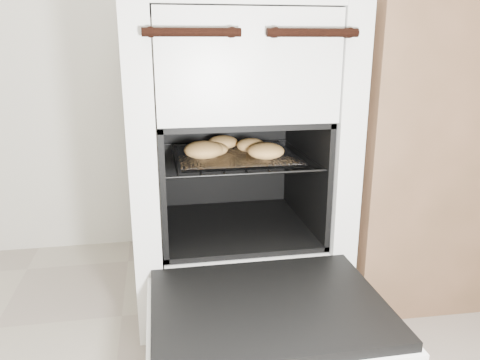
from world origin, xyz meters
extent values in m
cube|color=silver|center=(0.00, 1.20, 0.44)|extent=(0.57, 0.61, 0.87)
cylinder|color=black|center=(-0.13, 0.88, 0.76)|extent=(0.21, 0.02, 0.02)
cylinder|color=black|center=(0.14, 0.88, 0.76)|extent=(0.21, 0.02, 0.02)
cube|color=black|center=(0.00, 0.71, 0.20)|extent=(0.49, 0.38, 0.02)
cube|color=silver|center=(0.00, 0.71, 0.18)|extent=(0.51, 0.40, 0.02)
cylinder|color=black|center=(-0.20, 1.12, 0.43)|extent=(0.01, 0.40, 0.01)
cylinder|color=black|center=(0.21, 1.12, 0.43)|extent=(0.01, 0.40, 0.01)
cylinder|color=black|center=(0.00, 0.93, 0.43)|extent=(0.41, 0.01, 0.01)
cylinder|color=black|center=(0.00, 1.31, 0.43)|extent=(0.41, 0.01, 0.01)
cylinder|color=black|center=(-0.17, 1.12, 0.43)|extent=(0.01, 0.38, 0.01)
cylinder|color=black|center=(-0.11, 1.12, 0.43)|extent=(0.01, 0.38, 0.01)
cylinder|color=black|center=(-0.05, 1.12, 0.43)|extent=(0.01, 0.38, 0.01)
cylinder|color=black|center=(0.00, 1.12, 0.43)|extent=(0.01, 0.38, 0.01)
cylinder|color=black|center=(0.06, 1.12, 0.43)|extent=(0.01, 0.38, 0.01)
cylinder|color=black|center=(0.12, 1.12, 0.43)|extent=(0.01, 0.38, 0.01)
cylinder|color=black|center=(0.17, 1.12, 0.43)|extent=(0.01, 0.38, 0.01)
cube|color=silver|center=(0.00, 1.10, 0.43)|extent=(0.32, 0.28, 0.01)
ellipsoid|color=#E1A15A|center=(-0.09, 1.08, 0.46)|extent=(0.13, 0.13, 0.05)
ellipsoid|color=#E1A15A|center=(0.07, 1.04, 0.46)|extent=(0.11, 0.11, 0.04)
ellipsoid|color=#E1A15A|center=(0.05, 1.13, 0.46)|extent=(0.12, 0.12, 0.04)
ellipsoid|color=#E1A15A|center=(-0.02, 1.18, 0.46)|extent=(0.12, 0.12, 0.04)
ellipsoid|color=#E1A15A|center=(-0.06, 1.10, 0.45)|extent=(0.08, 0.08, 0.04)
cube|color=brown|center=(0.74, 1.16, 0.42)|extent=(0.85, 0.58, 0.84)
camera|label=1|loc=(-0.21, -0.15, 0.74)|focal=35.00mm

